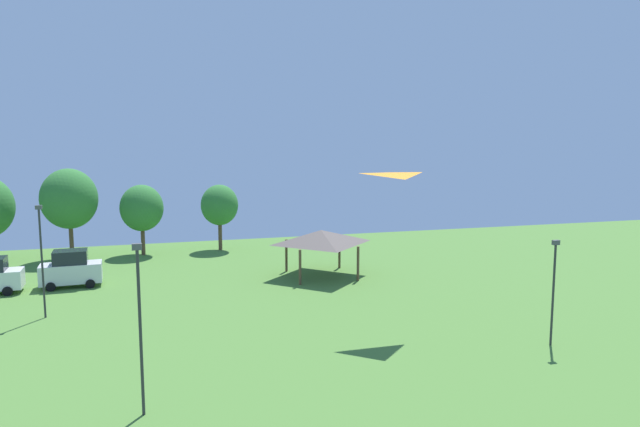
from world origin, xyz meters
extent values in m
pyramid|color=orange|center=(8.80, 27.62, 7.45)|extent=(2.76, 1.92, 0.29)
cylinder|color=black|center=(-13.66, 42.26, 0.32)|extent=(0.65, 0.24, 0.64)
cylinder|color=black|center=(-13.73, 44.11, 0.32)|extent=(0.65, 0.24, 0.64)
cube|color=silver|center=(-9.81, 43.69, 1.01)|extent=(4.24, 2.09, 1.37)
cube|color=#1E232D|center=(-9.81, 43.69, 2.17)|extent=(2.37, 1.84, 0.96)
cylinder|color=black|center=(-8.48, 42.82, 0.32)|extent=(0.65, 0.25, 0.64)
cylinder|color=black|center=(-8.57, 44.70, 0.32)|extent=(0.65, 0.25, 0.64)
cylinder|color=black|center=(-11.04, 42.69, 0.32)|extent=(0.65, 0.25, 0.64)
cylinder|color=black|center=(-11.14, 44.56, 0.32)|extent=(0.65, 0.25, 0.64)
cylinder|color=brown|center=(6.12, 39.58, 1.30)|extent=(0.20, 0.20, 2.60)
cylinder|color=brown|center=(10.60, 39.58, 1.30)|extent=(0.20, 0.20, 2.60)
cylinder|color=brown|center=(6.12, 44.04, 1.30)|extent=(0.20, 0.20, 2.60)
cylinder|color=brown|center=(10.60, 44.04, 1.30)|extent=(0.20, 0.20, 2.60)
pyramid|color=#564C47|center=(8.36, 41.81, 3.10)|extent=(5.80, 5.76, 1.00)
cylinder|color=#2D2D33|center=(-4.56, 22.04, 3.22)|extent=(0.12, 0.12, 6.44)
cube|color=#4C4C51|center=(-4.56, 22.04, 6.56)|extent=(0.36, 0.20, 0.24)
cylinder|color=#2D2D33|center=(-10.34, 36.31, 3.24)|extent=(0.12, 0.12, 6.48)
cube|color=#4C4C51|center=(-10.34, 36.31, 6.60)|extent=(0.36, 0.20, 0.24)
cylinder|color=#2D2D33|center=(15.45, 24.02, 2.62)|extent=(0.12, 0.12, 5.24)
cube|color=#4C4C51|center=(15.45, 24.02, 5.36)|extent=(0.36, 0.20, 0.24)
cylinder|color=brown|center=(-11.03, 53.87, 1.80)|extent=(0.36, 0.36, 3.60)
ellipsoid|color=#337533|center=(-11.03, 53.87, 5.40)|extent=(4.79, 4.79, 5.27)
cylinder|color=brown|center=(-5.02, 54.32, 1.44)|extent=(0.36, 0.36, 2.88)
ellipsoid|color=#337533|center=(-5.02, 54.32, 4.33)|extent=(3.86, 3.86, 4.25)
cylinder|color=brown|center=(2.06, 54.68, 1.51)|extent=(0.36, 0.36, 3.02)
ellipsoid|color=#337533|center=(2.06, 54.68, 4.34)|extent=(3.52, 3.52, 3.88)
camera|label=1|loc=(-3.87, 0.26, 10.47)|focal=32.00mm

